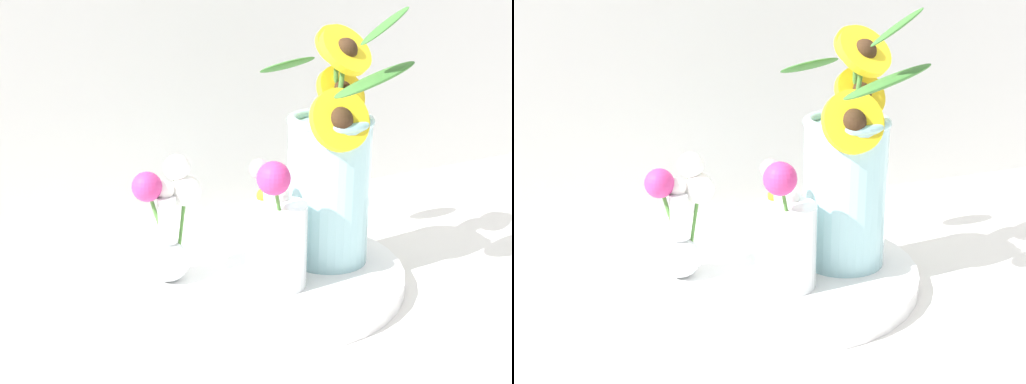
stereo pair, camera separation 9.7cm
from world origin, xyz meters
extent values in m
plane|color=silver|center=(0.00, 0.00, 0.00)|extent=(6.00, 6.00, 0.00)
cylinder|color=white|center=(0.02, 0.11, 0.01)|extent=(0.43, 0.43, 0.02)
cylinder|color=#9ED1D6|center=(0.12, 0.09, 0.13)|extent=(0.12, 0.12, 0.20)
torus|color=#9ED1D6|center=(0.12, 0.09, 0.23)|extent=(0.12, 0.12, 0.01)
cylinder|color=#427533|center=(0.13, 0.11, 0.16)|extent=(0.06, 0.01, 0.21)
cylinder|color=yellow|center=(0.15, 0.11, 0.27)|extent=(0.09, 0.05, 0.09)
sphere|color=#382314|center=(0.15, 0.11, 0.27)|extent=(0.03, 0.03, 0.03)
cylinder|color=#427533|center=(0.14, 0.10, 0.20)|extent=(0.02, 0.03, 0.27)
cylinder|color=yellow|center=(0.15, 0.12, 0.33)|extent=(0.07, 0.05, 0.06)
sphere|color=#382314|center=(0.15, 0.12, 0.33)|extent=(0.03, 0.03, 0.03)
cylinder|color=#427533|center=(0.12, 0.06, 0.15)|extent=(0.03, 0.04, 0.19)
cylinder|color=yellow|center=(0.11, 0.04, 0.24)|extent=(0.10, 0.05, 0.09)
sphere|color=#382314|center=(0.11, 0.04, 0.24)|extent=(0.04, 0.04, 0.04)
cylinder|color=#427533|center=(0.12, 0.08, 0.20)|extent=(0.06, 0.05, 0.25)
cylinder|color=yellow|center=(0.15, 0.10, 0.33)|extent=(0.09, 0.06, 0.08)
sphere|color=#382314|center=(0.15, 0.10, 0.33)|extent=(0.03, 0.03, 0.03)
ellipsoid|color=#38702D|center=(0.14, 0.00, 0.37)|extent=(0.08, 0.06, 0.06)
ellipsoid|color=#38702D|center=(0.14, 0.01, 0.30)|extent=(0.15, 0.09, 0.06)
ellipsoid|color=#38702D|center=(0.11, 0.19, 0.30)|extent=(0.10, 0.05, 0.04)
cylinder|color=white|center=(0.01, 0.05, 0.08)|extent=(0.08, 0.08, 0.12)
cylinder|color=#4C8438|center=(0.01, 0.06, 0.10)|extent=(0.01, 0.03, 0.09)
sphere|color=orange|center=(0.01, 0.07, 0.14)|extent=(0.02, 0.02, 0.02)
cylinder|color=#4C8438|center=(0.01, 0.06, 0.12)|extent=(0.01, 0.04, 0.12)
sphere|color=pink|center=(0.00, 0.07, 0.18)|extent=(0.03, 0.03, 0.03)
cylinder|color=#4C8438|center=(0.01, 0.06, 0.10)|extent=(0.02, 0.02, 0.08)
sphere|color=white|center=(0.02, 0.07, 0.14)|extent=(0.04, 0.04, 0.04)
cylinder|color=#4C8438|center=(0.01, 0.03, 0.12)|extent=(0.03, 0.01, 0.12)
sphere|color=#C6337A|center=(-0.01, 0.02, 0.19)|extent=(0.04, 0.04, 0.04)
sphere|color=white|center=(-0.11, 0.13, 0.05)|extent=(0.06, 0.06, 0.06)
cylinder|color=white|center=(-0.11, 0.13, 0.11)|extent=(0.03, 0.03, 0.06)
cylinder|color=#4C8438|center=(-0.11, 0.13, 0.11)|extent=(0.01, 0.01, 0.09)
sphere|color=white|center=(-0.11, 0.14, 0.15)|extent=(0.03, 0.03, 0.03)
cylinder|color=#4C8438|center=(-0.12, 0.13, 0.11)|extent=(0.03, 0.02, 0.10)
sphere|color=#C6337A|center=(-0.13, 0.14, 0.16)|extent=(0.04, 0.04, 0.04)
cylinder|color=#4C8438|center=(-0.09, 0.13, 0.10)|extent=(0.03, 0.02, 0.09)
sphere|color=white|center=(-0.08, 0.14, 0.15)|extent=(0.04, 0.04, 0.04)
cylinder|color=#4C8438|center=(-0.10, 0.14, 0.12)|extent=(0.03, 0.01, 0.11)
sphere|color=white|center=(-0.09, 0.15, 0.18)|extent=(0.04, 0.04, 0.04)
camera|label=1|loc=(-0.44, -0.72, 0.45)|focal=50.00mm
camera|label=2|loc=(-0.35, -0.76, 0.45)|focal=50.00mm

